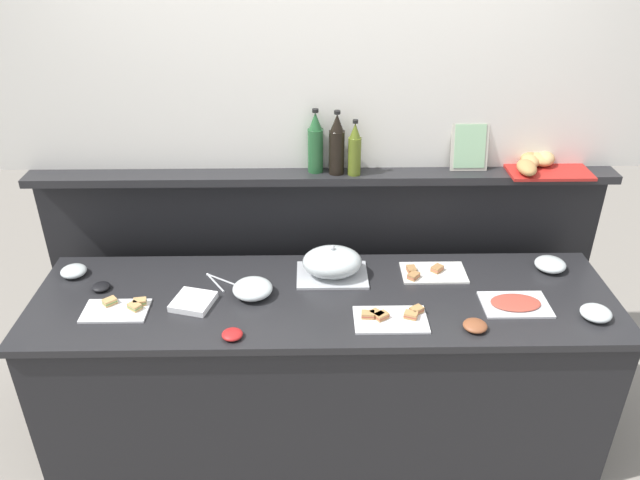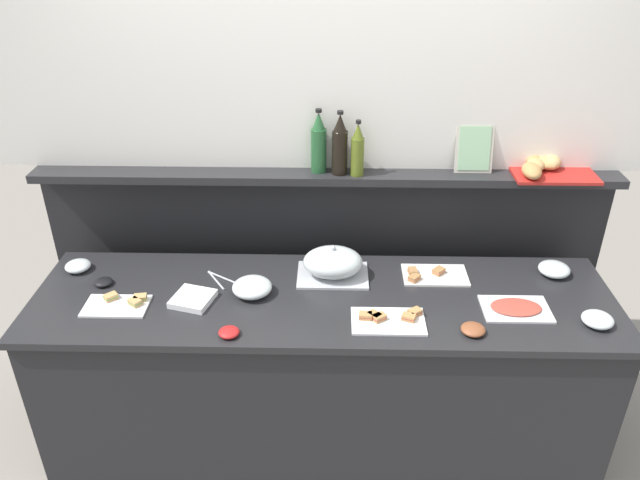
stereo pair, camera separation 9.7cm
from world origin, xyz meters
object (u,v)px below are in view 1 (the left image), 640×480
at_px(sandwich_platter_front, 431,272).
at_px(condiment_bowl_cream, 101,287).
at_px(glass_bowl_medium, 596,313).
at_px(wine_bottle_dark, 337,146).
at_px(condiment_bowl_dark, 232,334).
at_px(glass_bowl_large, 253,289).
at_px(napkin_stack, 193,302).
at_px(condiment_bowl_teal, 475,326).
at_px(cold_cuts_platter, 515,304).
at_px(glass_bowl_small, 550,265).
at_px(olive_oil_bottle, 355,150).
at_px(sandwich_platter_side, 119,309).
at_px(serving_tongs, 218,281).
at_px(sandwich_platter_rear, 391,318).
at_px(wine_bottle_green, 315,144).
at_px(serving_cloche, 332,263).
at_px(glass_bowl_extra, 74,271).
at_px(bread_basket, 538,163).
at_px(framed_picture, 470,146).

bearing_deg(sandwich_platter_front, condiment_bowl_cream, -176.04).
relative_size(glass_bowl_medium, wine_bottle_dark, 0.42).
bearing_deg(condiment_bowl_dark, glass_bowl_large, 78.73).
height_order(glass_bowl_large, napkin_stack, glass_bowl_large).
bearing_deg(sandwich_platter_front, condiment_bowl_teal, -75.58).
height_order(cold_cuts_platter, condiment_bowl_dark, condiment_bowl_dark).
bearing_deg(glass_bowl_medium, condiment_bowl_dark, -176.03).
bearing_deg(condiment_bowl_teal, cold_cuts_platter, 37.10).
relative_size(glass_bowl_small, olive_oil_bottle, 0.54).
xyz_separation_m(condiment_bowl_dark, olive_oil_bottle, (0.54, 0.74, 0.52)).
bearing_deg(glass_bowl_medium, wine_bottle_dark, 149.57).
xyz_separation_m(wine_bottle_dark, olive_oil_bottle, (0.09, -0.02, -0.02)).
bearing_deg(wine_bottle_dark, condiment_bowl_teal, -51.88).
xyz_separation_m(sandwich_platter_side, wine_bottle_dark, (0.98, 0.56, 0.55)).
xyz_separation_m(sandwich_platter_front, glass_bowl_small, (0.59, 0.03, 0.02)).
xyz_separation_m(cold_cuts_platter, condiment_bowl_cream, (-1.90, 0.16, 0.01)).
height_order(glass_bowl_large, wine_bottle_dark, wine_bottle_dark).
xyz_separation_m(serving_tongs, napkin_stack, (-0.09, -0.18, 0.01)).
height_order(glass_bowl_large, condiment_bowl_teal, glass_bowl_large).
distance_m(sandwich_platter_rear, glass_bowl_medium, 0.89).
bearing_deg(sandwich_platter_side, sandwich_platter_front, 10.99).
xyz_separation_m(condiment_bowl_dark, wine_bottle_green, (0.36, 0.78, 0.54)).
relative_size(serving_cloche, olive_oil_bottle, 1.23).
xyz_separation_m(sandwich_platter_side, condiment_bowl_teal, (1.55, -0.16, 0.01)).
bearing_deg(condiment_bowl_teal, glass_bowl_medium, 7.30).
bearing_deg(glass_bowl_large, glass_bowl_small, 7.88).
distance_m(cold_cuts_platter, glass_bowl_small, 0.40).
height_order(sandwich_platter_side, wine_bottle_dark, wine_bottle_dark).
distance_m(glass_bowl_large, glass_bowl_small, 1.45).
relative_size(condiment_bowl_cream, wine_bottle_dark, 0.27).
xyz_separation_m(napkin_stack, wine_bottle_dark, (0.66, 0.52, 0.54)).
distance_m(glass_bowl_extra, bread_basket, 2.34).
xyz_separation_m(sandwich_platter_side, napkin_stack, (0.32, 0.04, 0.00)).
height_order(sandwich_platter_side, condiment_bowl_cream, sandwich_platter_side).
height_order(sandwich_platter_front, glass_bowl_small, glass_bowl_small).
bearing_deg(condiment_bowl_teal, glass_bowl_large, 164.39).
relative_size(glass_bowl_small, napkin_stack, 0.88).
distance_m(glass_bowl_large, olive_oil_bottle, 0.82).
distance_m(condiment_bowl_cream, napkin_stack, 0.47).
xyz_separation_m(serving_tongs, framed_picture, (1.23, 0.38, 0.53)).
xyz_separation_m(sandwich_platter_rear, condiment_bowl_cream, (-1.32, 0.26, 0.00)).
distance_m(cold_cuts_platter, framed_picture, 0.80).
bearing_deg(glass_bowl_small, condiment_bowl_dark, -161.34).
bearing_deg(glass_bowl_extra, wine_bottle_dark, 11.75).
bearing_deg(serving_cloche, cold_cuts_platter, -17.60).
xyz_separation_m(glass_bowl_medium, glass_bowl_extra, (-2.38, 0.38, -0.00)).
bearing_deg(serving_cloche, olive_oil_bottle, 67.94).
height_order(cold_cuts_platter, napkin_stack, napkin_stack).
relative_size(sandwich_platter_side, condiment_bowl_dark, 3.21).
relative_size(glass_bowl_medium, napkin_stack, 0.79).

